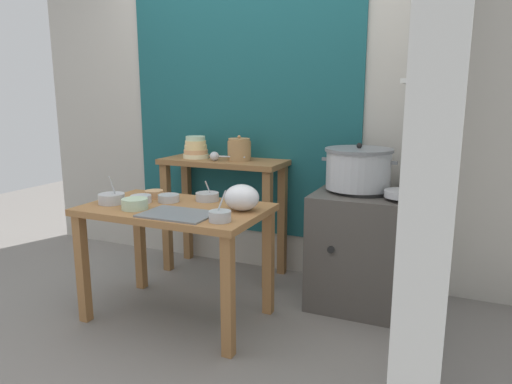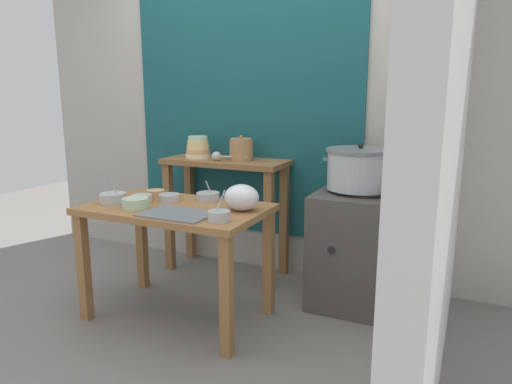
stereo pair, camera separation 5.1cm
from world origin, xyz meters
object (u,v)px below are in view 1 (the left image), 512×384
Objects in this scene: prep_table at (176,224)px; ladle at (216,156)px; stove_block at (360,248)px; clay_pot at (239,150)px; serving_tray at (178,214)px; prep_bowl_4 at (112,198)px; steamer_pot at (358,168)px; bowl_stack_enamel at (196,148)px; prep_bowl_3 at (207,196)px; prep_bowl_2 at (169,198)px; prep_bowl_5 at (135,203)px; prep_bowl_0 at (154,194)px; wide_pan at (403,194)px; plastic_bag at (242,198)px; back_shelf_table at (223,188)px; prep_bowl_6 at (141,199)px; prep_bowl_1 at (220,216)px.

ladle is (-0.10, 0.71, 0.33)m from prep_table.
clay_pot is at bearing 172.23° from stove_block.
stove_block is 4.11× the size of clay_pot.
prep_table is 5.80× the size of clay_pot.
prep_bowl_4 is (-0.53, 0.08, 0.03)m from serving_tray.
steamer_pot is 1.29m from bowl_stack_enamel.
prep_bowl_3 is (-0.86, -0.48, -0.17)m from steamer_pot.
prep_bowl_2 is at bearing -152.13° from stove_block.
prep_table is 7.40× the size of prep_bowl_3.
prep_bowl_3 reaches higher than prep_bowl_5.
serving_tray is (0.09, -0.98, -0.26)m from clay_pot.
prep_bowl_0 is 0.17m from prep_bowl_2.
bowl_stack_enamel is 0.69m from prep_bowl_0.
ladle is (-0.15, -0.09, -0.05)m from clay_pot.
prep_bowl_3 is 0.96× the size of prep_bowl_5.
clay_pot is 1.26m from wide_pan.
prep_bowl_5 is at bearing -127.02° from prep_bowl_3.
steamer_pot is at bearing 30.18° from prep_bowl_4.
plastic_bag is 0.97m from wide_pan.
bowl_stack_enamel is 1.65× the size of prep_bowl_0.
ladle is (-0.01, -0.09, 0.26)m from back_shelf_table.
ladle reaches higher than prep_bowl_6.
clay_pot reaches higher than stove_block.
prep_bowl_4 reaches higher than stove_block.
bowl_stack_enamel is 1.05m from plastic_bag.
prep_bowl_5 is at bearing -103.03° from clay_pot.
wide_pan is at bearing -7.14° from ladle.
prep_table is at bearing -40.65° from prep_bowl_2.
ladle reaches higher than wide_pan.
prep_bowl_2 is (-0.00, -0.62, -0.19)m from ladle.
ladle is 1.28× the size of plastic_bag.
prep_table is 1.23m from stove_block.
clay_pot reaches higher than prep_bowl_3.
prep_bowl_5 is at bearing -94.86° from ladle.
prep_bowl_1 is at bearing -16.11° from prep_bowl_6.
serving_tray is 0.39m from prep_bowl_3.
prep_bowl_1 is (0.28, -0.02, 0.03)m from serving_tray.
prep_bowl_6 is (-1.21, -0.70, -0.17)m from steamer_pot.
clay_pot reaches higher than back_shelf_table.
clay_pot is at bearing 63.65° from prep_bowl_4.
prep_bowl_0 is (0.06, -0.64, -0.23)m from bowl_stack_enamel.
prep_bowl_2 is (-0.52, 0.28, -0.01)m from prep_bowl_1.
prep_bowl_2 is at bearing 139.35° from prep_table.
stove_block is at bearing 22.58° from prep_bowl_0.
prep_bowl_3 reaches higher than stove_block.
ladle is 0.89m from prep_bowl_5.
back_shelf_table is 5.34× the size of prep_bowl_4.
prep_bowl_0 is at bearing 60.50° from prep_bowl_4.
prep_table is 0.94m from bowl_stack_enamel.
prep_bowl_0 is at bearing 93.97° from prep_bowl_6.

